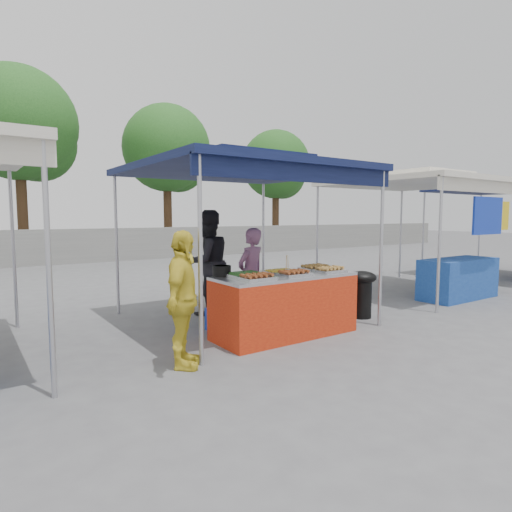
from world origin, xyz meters
TOP-DOWN VIEW (x-y plane):
  - ground_plane at (0.00, 0.00)m, footprint 80.00×80.00m
  - back_wall at (0.00, 11.00)m, footprint 40.00×0.25m
  - main_canopy at (0.00, 0.97)m, footprint 3.20×3.20m
  - neighbor_stall_right at (4.50, 0.57)m, footprint 3.20×3.20m
  - tree_1 at (-1.58, 12.94)m, footprint 4.03×4.03m
  - tree_2 at (4.08, 13.11)m, footprint 3.76×3.74m
  - tree_3 at (10.24, 13.38)m, footprint 3.58×3.53m
  - vendor_table at (0.00, -0.10)m, footprint 2.00×0.80m
  - food_tray_fl at (-0.64, -0.34)m, footprint 0.42×0.30m
  - food_tray_fm at (-0.03, -0.33)m, footprint 0.42×0.30m
  - food_tray_fr at (0.62, -0.33)m, footprint 0.42×0.30m
  - food_tray_bl at (-0.62, -0.05)m, footprint 0.42×0.30m
  - food_tray_bm at (-0.05, -0.02)m, footprint 0.42×0.30m
  - food_tray_br at (0.63, -0.02)m, footprint 0.42×0.30m
  - cooking_pot at (-0.80, 0.25)m, footprint 0.25×0.25m
  - skewer_cup at (-0.07, -0.23)m, footprint 0.07×0.07m
  - wok_burner at (1.67, 0.00)m, footprint 0.46×0.46m
  - crate_left at (-0.51, 0.60)m, footprint 0.54×0.38m
  - crate_right at (0.22, 0.50)m, footprint 0.54×0.38m
  - crate_stacked at (0.22, 0.50)m, footprint 0.50×0.35m
  - vendor_woman at (0.07, 0.83)m, footprint 0.61×0.49m
  - helper_man at (-0.26, 1.65)m, footprint 0.90×0.73m
  - customer_person at (-1.69, -0.45)m, footprint 0.83×0.92m

SIDE VIEW (x-z plane):
  - ground_plane at x=0.00m, z-range 0.00..0.00m
  - crate_right at x=0.22m, z-range 0.00..0.32m
  - crate_left at x=-0.51m, z-range 0.00..0.32m
  - vendor_table at x=0.00m, z-range 0.00..0.85m
  - wok_burner at x=1.67m, z-range 0.07..0.84m
  - crate_stacked at x=0.22m, z-range 0.32..0.62m
  - back_wall at x=0.00m, z-range 0.00..1.20m
  - vendor_woman at x=0.07m, z-range 0.00..1.47m
  - customer_person at x=-1.69m, z-range 0.00..1.50m
  - helper_man at x=-0.26m, z-range 0.00..1.75m
  - food_tray_fl at x=-0.64m, z-range 0.85..0.92m
  - food_tray_fm at x=-0.03m, z-range 0.85..0.92m
  - food_tray_fr at x=0.62m, z-range 0.85..0.92m
  - food_tray_bl at x=-0.62m, z-range 0.85..0.92m
  - food_tray_bm at x=-0.05m, z-range 0.85..0.92m
  - food_tray_br at x=0.63m, z-range 0.85..0.92m
  - skewer_cup at x=-0.07m, z-range 0.85..0.94m
  - cooking_pot at x=-0.80m, z-range 0.85..0.99m
  - neighbor_stall_right at x=4.50m, z-range 0.32..2.89m
  - main_canopy at x=0.00m, z-range 1.08..3.65m
  - tree_3 at x=10.24m, z-range 1.12..7.19m
  - tree_2 at x=4.08m, z-range 1.18..7.62m
  - tree_1 at x=-1.58m, z-range 1.28..8.21m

